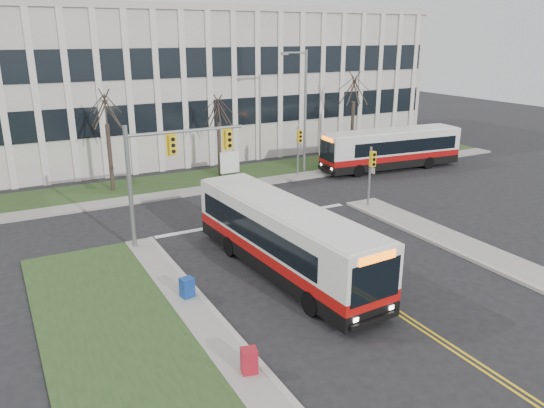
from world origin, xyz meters
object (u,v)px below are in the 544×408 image
at_px(newspaper_box_blue, 187,289).
at_px(directory_sign, 230,163).
at_px(streetlight, 303,105).
at_px(bus_main, 284,240).
at_px(newspaper_box_red, 249,363).
at_px(bus_cross, 391,150).

bearing_deg(newspaper_box_blue, directory_sign, 49.90).
xyz_separation_m(streetlight, bus_main, (-10.13, -14.98, -3.62)).
bearing_deg(newspaper_box_red, directory_sign, 81.36).
height_order(streetlight, newspaper_box_blue, streetlight).
bearing_deg(newspaper_box_red, newspaper_box_blue, 103.93).
bearing_deg(streetlight, newspaper_box_red, -125.14).
xyz_separation_m(bus_cross, newspaper_box_red, (-21.68, -18.87, -1.06)).
height_order(streetlight, directory_sign, streetlight).
bearing_deg(streetlight, newspaper_box_blue, -133.98).
distance_m(directory_sign, bus_cross, 12.87).
xyz_separation_m(bus_main, newspaper_box_red, (-4.70, -6.09, -1.10)).
xyz_separation_m(bus_cross, newspaper_box_blue, (-21.68, -13.17, -1.06)).
xyz_separation_m(directory_sign, bus_cross, (12.38, -3.50, 0.37)).
relative_size(streetlight, newspaper_box_red, 9.68).
bearing_deg(streetlight, directory_sign, 166.77).
bearing_deg(bus_cross, directory_sign, -100.83).
distance_m(streetlight, bus_main, 18.45).
height_order(directory_sign, newspaper_box_blue, directory_sign).
bearing_deg(streetlight, bus_cross, -17.81).
height_order(bus_cross, newspaper_box_red, bus_cross).
bearing_deg(newspaper_box_blue, bus_main, -6.28).
bearing_deg(bus_main, streetlight, 52.66).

